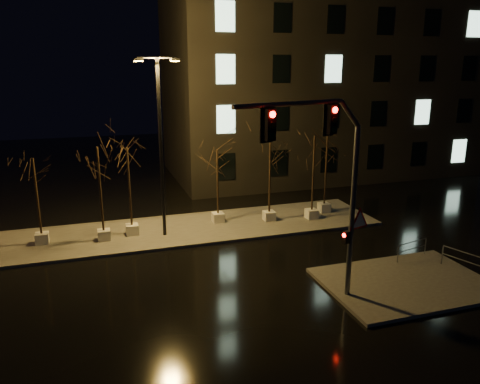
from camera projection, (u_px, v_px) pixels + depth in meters
name	position (u px, v px, depth m)	size (l,w,h in m)	color
ground	(216.00, 274.00, 21.05)	(90.00, 90.00, 0.00)	black
median	(188.00, 229.00, 26.54)	(22.00, 5.00, 0.15)	#4D4A45
sidewalk_corner	(406.00, 283.00, 20.03)	(7.00, 5.00, 0.15)	#4D4A45
building	(319.00, 84.00, 39.73)	(25.00, 12.00, 15.00)	black
tree_0	(35.00, 178.00, 23.33)	(1.80, 1.80, 4.62)	silver
tree_1	(99.00, 168.00, 23.69)	(1.80, 1.80, 5.10)	silver
tree_2	(128.00, 167.00, 24.56)	(1.80, 1.80, 4.92)	silver
tree_3	(217.00, 166.00, 26.65)	(1.80, 1.80, 4.44)	silver
tree_4	(270.00, 160.00, 26.87)	(1.80, 1.80, 4.78)	silver
tree_5	(314.00, 155.00, 27.17)	(1.80, 1.80, 5.12)	silver
tree_6	(327.00, 149.00, 28.39)	(1.80, 1.80, 5.23)	silver
traffic_signal_mast	(331.00, 174.00, 16.87)	(6.20, 1.78, 7.81)	#575A5F
streetlight_main	(160.00, 136.00, 24.04)	(2.34, 0.57, 9.34)	black
guard_rail_a	(412.00, 247.00, 22.22)	(1.93, 0.49, 0.86)	#575A5F
guard_rail_b	(463.00, 259.00, 20.82)	(0.67, 1.87, 0.93)	#575A5F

